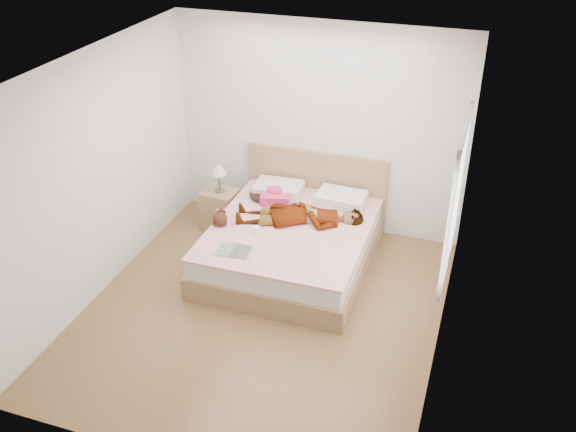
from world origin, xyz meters
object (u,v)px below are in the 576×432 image
at_px(magazine, 234,251).
at_px(nightstand, 221,206).
at_px(bed, 293,240).
at_px(phone, 271,185).
at_px(coffee_mug, 257,230).
at_px(woman, 300,212).
at_px(towel, 275,195).
at_px(plush_toy, 220,218).

distance_m(magazine, nightstand, 1.43).
xyz_separation_m(bed, magazine, (-0.41, -0.77, 0.24)).
distance_m(phone, coffee_mug, 0.87).
relative_size(woman, bed, 0.71).
bearing_deg(nightstand, bed, -21.92).
height_order(phone, coffee_mug, phone).
bearing_deg(woman, towel, -143.79).
relative_size(woman, nightstand, 1.65).
height_order(towel, plush_toy, towel).
height_order(phone, nightstand, nightstand).
height_order(phone, towel, phone).
bearing_deg(towel, magazine, -91.77).
xyz_separation_m(coffee_mug, plush_toy, (-0.48, 0.08, 0.03)).
distance_m(woman, nightstand, 1.27).
bearing_deg(coffee_mug, bed, 49.87).
height_order(bed, nightstand, bed).
xyz_separation_m(magazine, coffee_mug, (0.11, 0.41, 0.04)).
distance_m(woman, coffee_mug, 0.58).
height_order(magazine, plush_toy, plush_toy).
relative_size(towel, coffee_mug, 3.38).
distance_m(phone, bed, 0.78).
xyz_separation_m(towel, plush_toy, (-0.40, -0.72, 0.00)).
height_order(magazine, coffee_mug, coffee_mug).
bearing_deg(towel, nightstand, 178.63).
bearing_deg(towel, woman, -38.20).
relative_size(magazine, coffee_mug, 3.47).
xyz_separation_m(woman, nightstand, (-1.17, 0.36, -0.31)).
bearing_deg(phone, coffee_mug, -96.30).
bearing_deg(magazine, plush_toy, 126.93).
bearing_deg(nightstand, coffee_mug, -44.96).
bearing_deg(coffee_mug, towel, 95.14).
xyz_separation_m(phone, towel, (0.07, -0.06, -0.10)).
relative_size(coffee_mug, plush_toy, 0.43).
height_order(woman, phone, woman).
height_order(phone, bed, bed).
relative_size(magazine, plush_toy, 1.49).
height_order(bed, plush_toy, bed).
xyz_separation_m(phone, plush_toy, (-0.34, -0.78, -0.10)).
bearing_deg(nightstand, plush_toy, -65.45).
bearing_deg(plush_toy, nightstand, 114.55).
relative_size(woman, towel, 3.61).
xyz_separation_m(magazine, nightstand, (-0.70, 1.22, -0.22)).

